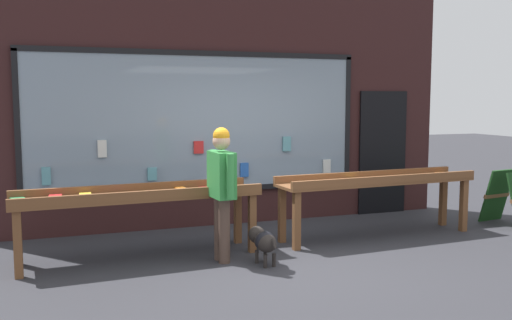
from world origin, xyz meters
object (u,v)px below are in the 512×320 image
(display_table_right, at_px, (377,185))
(sandwich_board_sign, at_px, (510,198))
(person_browsing, at_px, (222,184))
(small_dog, at_px, (263,241))
(display_table_left, at_px, (139,200))

(display_table_right, xyz_separation_m, sandwich_board_sign, (2.34, -0.07, -0.31))
(person_browsing, bearing_deg, display_table_right, -84.04)
(person_browsing, height_order, small_dog, person_browsing)
(display_table_left, bearing_deg, display_table_right, -0.10)
(small_dog, distance_m, sandwich_board_sign, 4.40)
(display_table_left, relative_size, person_browsing, 1.84)
(sandwich_board_sign, bearing_deg, display_table_right, 169.55)
(small_dog, bearing_deg, sandwich_board_sign, -88.30)
(display_table_right, relative_size, small_dog, 5.11)
(person_browsing, distance_m, sandwich_board_sign, 4.83)
(person_browsing, bearing_deg, small_dog, -127.37)
(display_table_left, bearing_deg, person_browsing, -26.42)
(person_browsing, distance_m, small_dog, 0.84)
(display_table_right, height_order, small_dog, display_table_right)
(small_dog, bearing_deg, person_browsing, 50.28)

